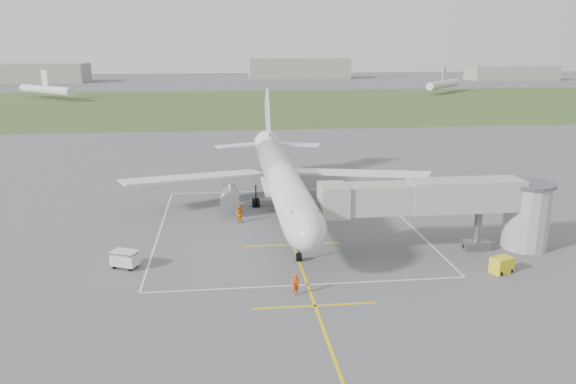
{
  "coord_description": "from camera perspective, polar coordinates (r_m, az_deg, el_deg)",
  "views": [
    {
      "loc": [
        -6.77,
        -63.7,
        19.82
      ],
      "look_at": [
        0.2,
        -4.0,
        4.0
      ],
      "focal_mm": 35.0,
      "sensor_mm": 36.0,
      "label": 1
    }
  ],
  "objects": [
    {
      "name": "ramp_worker_nose",
      "position": [
        46.26,
        0.81,
        -9.36
      ],
      "size": [
        0.81,
        0.75,
        1.86
      ],
      "primitive_type": "imported",
      "rotation": [
        0.0,
        0.0,
        0.59
      ],
      "color": "#FF4308",
      "rests_on": "ground"
    },
    {
      "name": "distant_hangars",
      "position": [
        329.35,
        -8.47,
        12.04
      ],
      "size": [
        345.0,
        49.0,
        12.0
      ],
      "color": "gray",
      "rests_on": "ground"
    },
    {
      "name": "jet_bridge",
      "position": [
        57.03,
        16.84,
        -1.23
      ],
      "size": [
        23.4,
        5.0,
        7.2
      ],
      "color": "gray",
      "rests_on": "ground"
    },
    {
      "name": "grass_strip",
      "position": [
        194.82,
        -4.69,
        8.86
      ],
      "size": [
        700.0,
        120.0,
        0.02
      ],
      "primitive_type": "cube",
      "color": "#3D5525",
      "rests_on": "ground"
    },
    {
      "name": "baggage_cart",
      "position": [
        53.7,
        -16.23,
        -6.57
      ],
      "size": [
        2.72,
        2.26,
        1.63
      ],
      "rotation": [
        0.0,
        0.0,
        -0.43
      ],
      "color": "silver",
      "rests_on": "ground"
    },
    {
      "name": "apron_markings",
      "position": [
        61.55,
        0.01,
        -4.03
      ],
      "size": [
        28.2,
        60.0,
        0.01
      ],
      "color": "yellow",
      "rests_on": "ground"
    },
    {
      "name": "airliner",
      "position": [
        66.61,
        -0.64,
        1.35
      ],
      "size": [
        38.93,
        46.75,
        13.52
      ],
      "color": "silver",
      "rests_on": "ground"
    },
    {
      "name": "ramp_worker_wing",
      "position": [
        64.7,
        -4.99,
        -2.25
      ],
      "size": [
        1.15,
        1.03,
        1.94
      ],
      "primitive_type": "imported",
      "rotation": [
        0.0,
        0.0,
        2.76
      ],
      "color": "orange",
      "rests_on": "ground"
    },
    {
      "name": "ground",
      "position": [
        67.05,
        -0.56,
        -2.45
      ],
      "size": [
        700.0,
        700.0,
        0.0
      ],
      "primitive_type": "plane",
      "color": "#515154",
      "rests_on": "ground"
    },
    {
      "name": "distant_aircraft",
      "position": [
        226.93,
        -3.07,
        10.62
      ],
      "size": [
        182.72,
        37.86,
        8.85
      ],
      "color": "silver",
      "rests_on": "ground"
    },
    {
      "name": "gpu_unit",
      "position": [
        54.12,
        20.88,
        -6.96
      ],
      "size": [
        2.22,
        1.89,
        1.42
      ],
      "rotation": [
        0.0,
        0.0,
        0.39
      ],
      "color": "yellow",
      "rests_on": "ground"
    }
  ]
}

